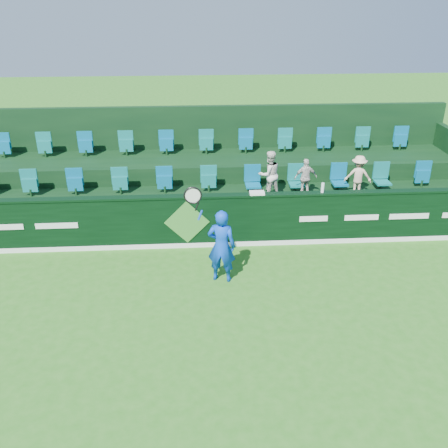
{
  "coord_description": "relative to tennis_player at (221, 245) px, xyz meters",
  "views": [
    {
      "loc": [
        0.21,
        -7.02,
        5.88
      ],
      "look_at": [
        0.83,
        2.8,
        1.15
      ],
      "focal_mm": 40.0,
      "sensor_mm": 36.0,
      "label": 1
    }
  ],
  "objects": [
    {
      "name": "spectator_left",
      "position": [
        1.42,
        2.75,
        0.58
      ],
      "size": [
        0.74,
        0.66,
        1.26
      ],
      "primitive_type": "imported",
      "rotation": [
        0.0,
        0.0,
        3.48
      ],
      "color": "silver",
      "rests_on": "stand_tier_front"
    },
    {
      "name": "stand_rear",
      "position": [
        -0.74,
        5.07,
        0.37
      ],
      "size": [
        16.0,
        4.1,
        2.6
      ],
      "color": "black",
      "rests_on": "ground"
    },
    {
      "name": "spectator_middle",
      "position": [
        2.38,
        2.75,
        0.46
      ],
      "size": [
        0.62,
        0.29,
        1.03
      ],
      "primitive_type": "imported",
      "rotation": [
        0.0,
        0.0,
        3.2
      ],
      "color": "beige",
      "rests_on": "stand_tier_front"
    },
    {
      "name": "seat_row_front",
      "position": [
        -0.74,
        3.13,
        0.25
      ],
      "size": [
        13.5,
        0.5,
        0.6
      ],
      "primitive_type": "cube",
      "color": "#106D69",
      "rests_on": "stand_tier_front"
    },
    {
      "name": "ground",
      "position": [
        -0.74,
        -2.37,
        -0.85
      ],
      "size": [
        60.0,
        60.0,
        0.0
      ],
      "primitive_type": "plane",
      "color": "#276A19",
      "rests_on": "ground"
    },
    {
      "name": "seat_row_back",
      "position": [
        -0.74,
        4.93,
        0.75
      ],
      "size": [
        13.5,
        0.5,
        0.6
      ],
      "primitive_type": "cube",
      "color": "#106D69",
      "rests_on": "stand_tier_back"
    },
    {
      "name": "tennis_player",
      "position": [
        0.0,
        0.0,
        0.0
      ],
      "size": [
        1.17,
        0.53,
        2.3
      ],
      "color": "#0B3CC1",
      "rests_on": "ground"
    },
    {
      "name": "drinks_bottle",
      "position": [
        2.55,
        1.63,
        0.62
      ],
      "size": [
        0.08,
        0.08,
        0.24
      ],
      "primitive_type": "cylinder",
      "color": "white",
      "rests_on": "sponsor_hoarding"
    },
    {
      "name": "stand_tier_front",
      "position": [
        -0.74,
        2.73,
        -0.45
      ],
      "size": [
        16.0,
        2.0,
        0.8
      ],
      "primitive_type": "cube",
      "color": "black",
      "rests_on": "ground"
    },
    {
      "name": "towel",
      "position": [
        0.96,
        1.63,
        0.53
      ],
      "size": [
        0.36,
        0.23,
        0.05
      ],
      "primitive_type": "cube",
      "color": "white",
      "rests_on": "sponsor_hoarding"
    },
    {
      "name": "stand_tier_back",
      "position": [
        -0.74,
        4.63,
        -0.2
      ],
      "size": [
        16.0,
        1.8,
        1.3
      ],
      "primitive_type": "cube",
      "color": "black",
      "rests_on": "ground"
    },
    {
      "name": "spectator_right",
      "position": [
        3.78,
        2.75,
        0.49
      ],
      "size": [
        0.78,
        0.56,
        1.08
      ],
      "primitive_type": "imported",
      "rotation": [
        0.0,
        0.0,
        2.9
      ],
      "color": "beige",
      "rests_on": "stand_tier_front"
    },
    {
      "name": "sponsor_hoarding",
      "position": [
        -0.74,
        1.62,
        -0.18
      ],
      "size": [
        16.0,
        0.25,
        1.35
      ],
      "color": "black",
      "rests_on": "ground"
    }
  ]
}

